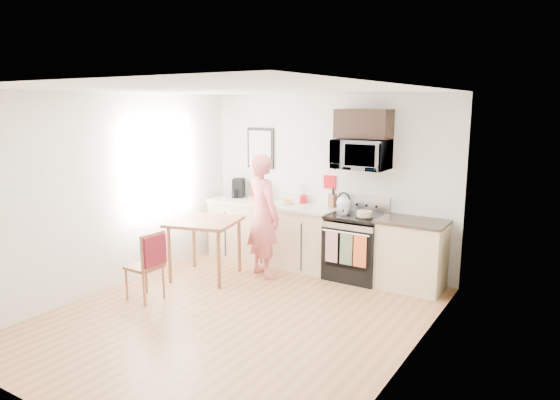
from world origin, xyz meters
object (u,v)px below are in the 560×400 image
Objects in this scene: range at (356,248)px; dining_table at (205,227)px; microwave at (361,154)px; cake at (364,214)px; chair at (151,257)px; person at (263,216)px.

range reaches higher than dining_table.
dining_table is (-1.83, -1.21, -1.02)m from microwave.
range reaches higher than cake.
chair is at bearing -129.60° from range.
cake is at bearing -134.95° from person.
range is 2.82m from chair.
cake is (0.15, -0.09, 0.53)m from range.
person reaches higher than dining_table.
dining_table is at bearing 92.98° from chair.
cake is at bearing -51.85° from microwave.
person is 1.71m from chair.
person reaches higher than chair.
person is at bearing -158.62° from cake.
microwave is at bearing 33.64° from dining_table.
range is 1.29× the size of chair.
dining_table is (-0.65, -0.50, -0.14)m from person.
chair reaches higher than dining_table.
person reaches higher than cake.
range is at bearing -89.94° from microwave.
microwave reaches higher than range.
chair is (-0.62, -1.57, -0.31)m from person.
microwave reaches higher than chair.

